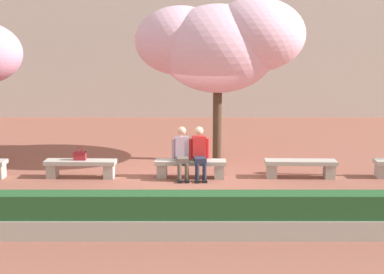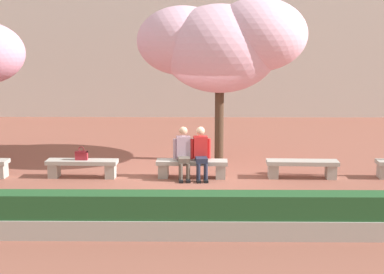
{
  "view_description": "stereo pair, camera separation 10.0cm",
  "coord_description": "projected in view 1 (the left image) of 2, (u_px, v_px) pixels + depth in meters",
  "views": [
    {
      "loc": [
        0.04,
        -12.94,
        3.53
      ],
      "look_at": [
        0.0,
        0.2,
        1.0
      ],
      "focal_mm": 50.0,
      "sensor_mm": 36.0,
      "label": 1
    },
    {
      "loc": [
        0.14,
        -12.94,
        3.53
      ],
      "look_at": [
        0.0,
        0.2,
        1.0
      ],
      "focal_mm": 50.0,
      "sensor_mm": 36.0,
      "label": 2
    }
  ],
  "objects": [
    {
      "name": "handbag",
      "position": [
        81.0,
        155.0,
        13.29
      ],
      "size": [
        0.3,
        0.15,
        0.34
      ],
      "color": "#A3232D",
      "rests_on": "stone_bench_near_west"
    },
    {
      "name": "building_facade",
      "position": [
        193.0,
        9.0,
        24.24
      ],
      "size": [
        28.0,
        4.0,
        9.34
      ],
      "primitive_type": "cube",
      "color": "beige",
      "rests_on": "ground"
    },
    {
      "name": "stone_bench_near_east",
      "position": [
        302.0,
        166.0,
        13.31
      ],
      "size": [
        1.78,
        0.48,
        0.45
      ],
      "color": "#ADA89E",
      "rests_on": "ground"
    },
    {
      "name": "stone_bench_near_west",
      "position": [
        82.0,
        166.0,
        13.32
      ],
      "size": [
        1.78,
        0.48,
        0.45
      ],
      "color": "#ADA89E",
      "rests_on": "ground"
    },
    {
      "name": "person_seated_right",
      "position": [
        201.0,
        151.0,
        13.19
      ],
      "size": [
        0.51,
        0.71,
        1.29
      ],
      "color": "black",
      "rests_on": "ground"
    },
    {
      "name": "planter_hedge_foreground",
      "position": [
        191.0,
        216.0,
        9.41
      ],
      "size": [
        16.57,
        0.5,
        0.8
      ],
      "color": "#ADA89E",
      "rests_on": "ground"
    },
    {
      "name": "stone_bench_center",
      "position": [
        192.0,
        166.0,
        13.31
      ],
      "size": [
        1.78,
        0.48,
        0.45
      ],
      "color": "#ADA89E",
      "rests_on": "ground"
    },
    {
      "name": "ground_plane",
      "position": [
        192.0,
        178.0,
        13.37
      ],
      "size": [
        100.0,
        100.0,
        0.0
      ],
      "primitive_type": "plane",
      "color": "#8E5142"
    },
    {
      "name": "person_seated_left",
      "position": [
        184.0,
        151.0,
        13.19
      ],
      "size": [
        0.51,
        0.7,
        1.29
      ],
      "color": "black",
      "rests_on": "ground"
    },
    {
      "name": "cherry_tree_main",
      "position": [
        220.0,
        43.0,
        14.61
      ],
      "size": [
        4.63,
        3.37,
        4.5
      ],
      "color": "#473323",
      "rests_on": "ground"
    }
  ]
}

